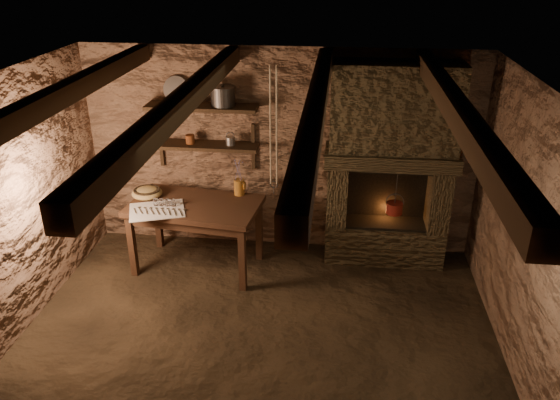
# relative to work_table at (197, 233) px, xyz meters

# --- Properties ---
(floor) EXTENTS (4.50, 4.50, 0.00)m
(floor) POSITION_rel_work_table_xyz_m (0.86, -1.34, -0.43)
(floor) COLOR black
(floor) RESTS_ON ground
(back_wall) EXTENTS (4.50, 0.04, 2.40)m
(back_wall) POSITION_rel_work_table_xyz_m (0.86, 0.66, 0.77)
(back_wall) COLOR brown
(back_wall) RESTS_ON floor
(right_wall) EXTENTS (0.04, 4.00, 2.40)m
(right_wall) POSITION_rel_work_table_xyz_m (3.11, -1.34, 0.77)
(right_wall) COLOR brown
(right_wall) RESTS_ON floor
(ceiling) EXTENTS (4.50, 4.00, 0.04)m
(ceiling) POSITION_rel_work_table_xyz_m (0.86, -1.34, 1.97)
(ceiling) COLOR black
(ceiling) RESTS_ON back_wall
(beam_far_left) EXTENTS (0.14, 3.95, 0.16)m
(beam_far_left) POSITION_rel_work_table_xyz_m (-0.64, -1.34, 1.88)
(beam_far_left) COLOR black
(beam_far_left) RESTS_ON ceiling
(beam_mid_left) EXTENTS (0.14, 3.95, 0.16)m
(beam_mid_left) POSITION_rel_work_table_xyz_m (0.36, -1.34, 1.88)
(beam_mid_left) COLOR black
(beam_mid_left) RESTS_ON ceiling
(beam_mid_right) EXTENTS (0.14, 3.95, 0.16)m
(beam_mid_right) POSITION_rel_work_table_xyz_m (1.36, -1.34, 1.88)
(beam_mid_right) COLOR black
(beam_mid_right) RESTS_ON ceiling
(beam_far_right) EXTENTS (0.14, 3.95, 0.16)m
(beam_far_right) POSITION_rel_work_table_xyz_m (2.36, -1.34, 1.88)
(beam_far_right) COLOR black
(beam_far_right) RESTS_ON ceiling
(shelf_lower) EXTENTS (1.25, 0.30, 0.04)m
(shelf_lower) POSITION_rel_work_table_xyz_m (0.01, 0.50, 0.87)
(shelf_lower) COLOR black
(shelf_lower) RESTS_ON back_wall
(shelf_upper) EXTENTS (1.25, 0.30, 0.04)m
(shelf_upper) POSITION_rel_work_table_xyz_m (0.01, 0.50, 1.32)
(shelf_upper) COLOR black
(shelf_upper) RESTS_ON back_wall
(hearth) EXTENTS (1.43, 0.51, 2.30)m
(hearth) POSITION_rel_work_table_xyz_m (2.11, 0.43, 0.79)
(hearth) COLOR #362B1B
(hearth) RESTS_ON floor
(work_table) EXTENTS (1.49, 0.97, 0.80)m
(work_table) POSITION_rel_work_table_xyz_m (0.00, 0.00, 0.00)
(work_table) COLOR black
(work_table) RESTS_ON floor
(linen_cloth) EXTENTS (0.69, 0.62, 0.01)m
(linen_cloth) POSITION_rel_work_table_xyz_m (-0.36, -0.22, 0.38)
(linen_cloth) COLOR silver
(linen_cloth) RESTS_ON work_table
(pewter_cutlery_row) EXTENTS (0.51, 0.33, 0.01)m
(pewter_cutlery_row) POSITION_rel_work_table_xyz_m (-0.36, -0.24, 0.39)
(pewter_cutlery_row) COLOR #9C9B8E
(pewter_cutlery_row) RESTS_ON linen_cloth
(drinking_glasses) EXTENTS (0.18, 0.06, 0.07)m
(drinking_glasses) POSITION_rel_work_table_xyz_m (-0.34, -0.11, 0.42)
(drinking_glasses) COLOR silver
(drinking_glasses) RESTS_ON linen_cloth
(stoneware_jug) EXTENTS (0.14, 0.13, 0.42)m
(stoneware_jug) POSITION_rel_work_table_xyz_m (0.45, 0.29, 0.55)
(stoneware_jug) COLOR #9D601E
(stoneware_jug) RESTS_ON work_table
(wooden_bowl) EXTENTS (0.45, 0.45, 0.12)m
(wooden_bowl) POSITION_rel_work_table_xyz_m (-0.58, 0.13, 0.41)
(wooden_bowl) COLOR #9E8044
(wooden_bowl) RESTS_ON work_table
(iron_stockpot) EXTENTS (0.31, 0.31, 0.20)m
(iron_stockpot) POSITION_rel_work_table_xyz_m (0.26, 0.50, 1.43)
(iron_stockpot) COLOR #302D2A
(iron_stockpot) RESTS_ON shelf_upper
(tin_pan) EXTENTS (0.31, 0.16, 0.29)m
(tin_pan) POSITION_rel_work_table_xyz_m (-0.29, 0.60, 1.48)
(tin_pan) COLOR #969591
(tin_pan) RESTS_ON shelf_upper
(small_kettle) EXTENTS (0.17, 0.14, 0.15)m
(small_kettle) POSITION_rel_work_table_xyz_m (0.32, 0.50, 0.94)
(small_kettle) COLOR #969591
(small_kettle) RESTS_ON shelf_lower
(rusty_tin) EXTENTS (0.13, 0.13, 0.10)m
(rusty_tin) POSITION_rel_work_table_xyz_m (-0.15, 0.50, 0.94)
(rusty_tin) COLOR #562711
(rusty_tin) RESTS_ON shelf_lower
(red_pot) EXTENTS (0.21, 0.19, 0.54)m
(red_pot) POSITION_rel_work_table_xyz_m (2.20, 0.38, 0.26)
(red_pot) COLOR maroon
(red_pot) RESTS_ON hearth
(hanging_ropes) EXTENTS (0.08, 0.08, 1.20)m
(hanging_ropes) POSITION_rel_work_table_xyz_m (0.91, -0.29, 1.37)
(hanging_ropes) COLOR beige
(hanging_ropes) RESTS_ON ceiling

